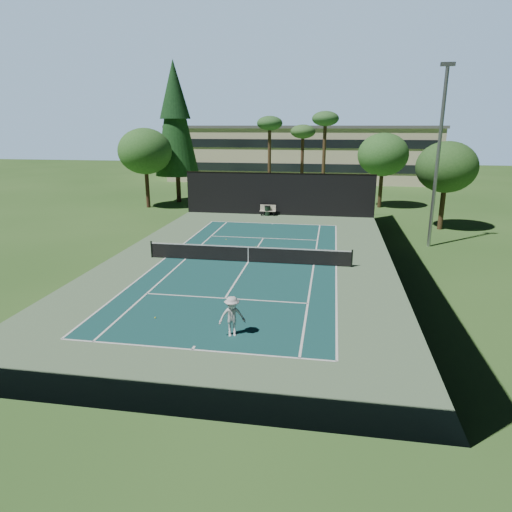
{
  "coord_description": "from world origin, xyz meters",
  "views": [
    {
      "loc": [
        5.03,
        -27.1,
        8.31
      ],
      "look_at": [
        1.0,
        -3.0,
        1.3
      ],
      "focal_mm": 32.0,
      "sensor_mm": 36.0,
      "label": 1
    }
  ],
  "objects_px": {
    "tennis_ball_b": "(214,251)",
    "tennis_ball_c": "(256,246)",
    "tennis_net": "(248,254)",
    "park_bench": "(268,210)",
    "player": "(232,316)",
    "trash_bin": "(267,211)",
    "tennis_ball_a": "(155,318)",
    "tennis_ball_d": "(226,239)"
  },
  "relations": [
    {
      "from": "tennis_ball_c",
      "to": "park_bench",
      "type": "relative_size",
      "value": 0.04
    },
    {
      "from": "tennis_net",
      "to": "trash_bin",
      "type": "distance_m",
      "value": 15.54
    },
    {
      "from": "tennis_net",
      "to": "tennis_ball_a",
      "type": "relative_size",
      "value": 166.83
    },
    {
      "from": "park_bench",
      "to": "tennis_ball_a",
      "type": "bearing_deg",
      "value": -93.61
    },
    {
      "from": "tennis_net",
      "to": "park_bench",
      "type": "relative_size",
      "value": 8.6
    },
    {
      "from": "tennis_net",
      "to": "tennis_ball_a",
      "type": "height_order",
      "value": "tennis_net"
    },
    {
      "from": "player",
      "to": "tennis_net",
      "type": "bearing_deg",
      "value": 76.19
    },
    {
      "from": "tennis_ball_a",
      "to": "tennis_ball_d",
      "type": "bearing_deg",
      "value": 90.72
    },
    {
      "from": "tennis_ball_b",
      "to": "tennis_ball_c",
      "type": "relative_size",
      "value": 1.11
    },
    {
      "from": "trash_bin",
      "to": "tennis_net",
      "type": "bearing_deg",
      "value": -86.32
    },
    {
      "from": "park_bench",
      "to": "trash_bin",
      "type": "distance_m",
      "value": 0.1
    },
    {
      "from": "tennis_net",
      "to": "tennis_ball_c",
      "type": "bearing_deg",
      "value": 92.1
    },
    {
      "from": "tennis_ball_a",
      "to": "tennis_ball_c",
      "type": "relative_size",
      "value": 1.18
    },
    {
      "from": "player",
      "to": "tennis_ball_d",
      "type": "xyz_separation_m",
      "value": [
        -3.96,
        15.88,
        -0.82
      ]
    },
    {
      "from": "tennis_ball_b",
      "to": "tennis_ball_a",
      "type": "bearing_deg",
      "value": -88.79
    },
    {
      "from": "player",
      "to": "trash_bin",
      "type": "relative_size",
      "value": 1.81
    },
    {
      "from": "park_bench",
      "to": "player",
      "type": "bearing_deg",
      "value": -85.14
    },
    {
      "from": "park_bench",
      "to": "trash_bin",
      "type": "xyz_separation_m",
      "value": [
        -0.04,
        -0.06,
        -0.07
      ]
    },
    {
      "from": "player",
      "to": "tennis_ball_d",
      "type": "height_order",
      "value": "player"
    },
    {
      "from": "tennis_ball_a",
      "to": "tennis_ball_b",
      "type": "bearing_deg",
      "value": 91.21
    },
    {
      "from": "player",
      "to": "park_bench",
      "type": "distance_m",
      "value": 26.07
    },
    {
      "from": "tennis_net",
      "to": "tennis_ball_a",
      "type": "distance_m",
      "value": 9.64
    },
    {
      "from": "tennis_ball_a",
      "to": "tennis_ball_b",
      "type": "xyz_separation_m",
      "value": [
        -0.24,
        11.33,
        -0.0
      ]
    },
    {
      "from": "player",
      "to": "trash_bin",
      "type": "bearing_deg",
      "value": 74.29
    },
    {
      "from": "tennis_ball_d",
      "to": "park_bench",
      "type": "distance_m",
      "value": 10.26
    },
    {
      "from": "tennis_ball_a",
      "to": "tennis_ball_c",
      "type": "distance_m",
      "value": 13.32
    },
    {
      "from": "player",
      "to": "tennis_ball_a",
      "type": "bearing_deg",
      "value": 142.81
    },
    {
      "from": "trash_bin",
      "to": "tennis_ball_b",
      "type": "bearing_deg",
      "value": -97.47
    },
    {
      "from": "tennis_net",
      "to": "player",
      "type": "bearing_deg",
      "value": -83.13
    },
    {
      "from": "tennis_ball_d",
      "to": "trash_bin",
      "type": "distance_m",
      "value": 10.19
    },
    {
      "from": "tennis_ball_b",
      "to": "tennis_ball_c",
      "type": "xyz_separation_m",
      "value": [
        2.62,
        1.77,
        -0.0
      ]
    },
    {
      "from": "tennis_ball_d",
      "to": "park_bench",
      "type": "height_order",
      "value": "park_bench"
    },
    {
      "from": "tennis_ball_d",
      "to": "trash_bin",
      "type": "relative_size",
      "value": 0.07
    },
    {
      "from": "player",
      "to": "tennis_ball_d",
      "type": "relative_size",
      "value": 26.42
    },
    {
      "from": "player",
      "to": "tennis_ball_c",
      "type": "distance_m",
      "value": 14.32
    },
    {
      "from": "tennis_ball_c",
      "to": "tennis_net",
      "type": "bearing_deg",
      "value": -87.9
    },
    {
      "from": "player",
      "to": "tennis_ball_a",
      "type": "height_order",
      "value": "player"
    },
    {
      "from": "tennis_net",
      "to": "trash_bin",
      "type": "bearing_deg",
      "value": 93.68
    },
    {
      "from": "tennis_ball_d",
      "to": "player",
      "type": "bearing_deg",
      "value": -75.99
    },
    {
      "from": "tennis_ball_b",
      "to": "trash_bin",
      "type": "xyz_separation_m",
      "value": [
        1.77,
        13.46,
        0.44
      ]
    },
    {
      "from": "tennis_ball_a",
      "to": "park_bench",
      "type": "bearing_deg",
      "value": 86.39
    },
    {
      "from": "park_bench",
      "to": "tennis_ball_b",
      "type": "bearing_deg",
      "value": -97.62
    }
  ]
}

